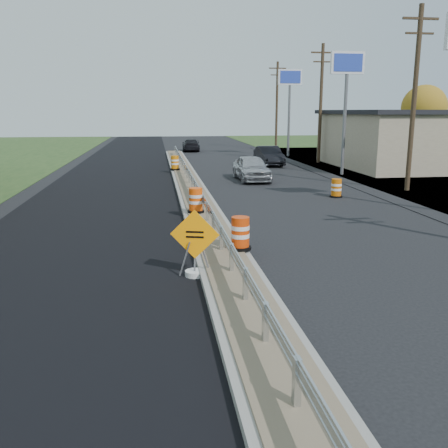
{
  "coord_description": "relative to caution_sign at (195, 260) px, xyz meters",
  "views": [
    {
      "loc": [
        -1.82,
        -15.98,
        4.19
      ],
      "look_at": [
        0.01,
        -2.5,
        1.1
      ],
      "focal_mm": 40.0,
      "sensor_mm": 36.0,
      "label": 1
    }
  ],
  "objects": [
    {
      "name": "ground",
      "position": [
        0.9,
        3.67,
        -0.45
      ],
      "size": [
        140.0,
        140.0,
        0.0
      ],
      "primitive_type": "plane",
      "color": "black",
      "rests_on": "ground"
    },
    {
      "name": "milled_overlay",
      "position": [
        -3.5,
        13.67,
        -0.44
      ],
      "size": [
        7.2,
        120.0,
        0.01
      ],
      "primitive_type": "cube",
      "color": "black",
      "rests_on": "ground"
    },
    {
      "name": "median",
      "position": [
        0.9,
        11.67,
        -0.34
      ],
      "size": [
        1.6,
        55.0,
        0.23
      ],
      "color": "gray",
      "rests_on": "ground"
    },
    {
      "name": "guardrail",
      "position": [
        0.9,
        12.67,
        0.28
      ],
      "size": [
        0.1,
        46.15,
        0.72
      ],
      "color": "silver",
      "rests_on": "median"
    },
    {
      "name": "pylon_sign_mid",
      "position": [
        11.4,
        19.67,
        6.03
      ],
      "size": [
        2.2,
        0.3,
        7.9
      ],
      "color": "slate",
      "rests_on": "ground"
    },
    {
      "name": "pylon_sign_north",
      "position": [
        11.4,
        33.67,
        6.03
      ],
      "size": [
        2.2,
        0.3,
        7.9
      ],
      "color": "slate",
      "rests_on": "ground"
    },
    {
      "name": "utility_pole_smid",
      "position": [
        12.4,
        12.67,
        4.49
      ],
      "size": [
        1.9,
        0.26,
        9.4
      ],
      "color": "#473523",
      "rests_on": "ground"
    },
    {
      "name": "utility_pole_nmid",
      "position": [
        12.4,
        27.67,
        4.49
      ],
      "size": [
        1.9,
        0.26,
        9.4
      ],
      "color": "#473523",
      "rests_on": "ground"
    },
    {
      "name": "utility_pole_north",
      "position": [
        12.4,
        42.67,
        4.49
      ],
      "size": [
        1.9,
        0.26,
        9.4
      ],
      "color": "#473523",
      "rests_on": "ground"
    },
    {
      "name": "tree_far_yellow",
      "position": [
        26.9,
        37.67,
        4.09
      ],
      "size": [
        4.62,
        4.62,
        6.86
      ],
      "color": "#473523",
      "rests_on": "ground"
    },
    {
      "name": "caution_sign",
      "position": [
        0.0,
        0.0,
        0.0
      ],
      "size": [
        1.24,
        0.53,
        1.76
      ],
      "rotation": [
        0.0,
        0.0,
        -0.26
      ],
      "color": "white",
      "rests_on": "ground"
    },
    {
      "name": "barrel_median_near",
      "position": [
        1.45,
        1.61,
        0.24
      ],
      "size": [
        0.66,
        0.66,
        0.96
      ],
      "color": "black",
      "rests_on": "median"
    },
    {
      "name": "barrel_median_mid",
      "position": [
        0.6,
        7.21,
        0.25
      ],
      "size": [
        0.67,
        0.67,
        0.98
      ],
      "color": "black",
      "rests_on": "median"
    },
    {
      "name": "barrel_median_far",
      "position": [
        0.35,
        22.18,
        0.25
      ],
      "size": [
        0.66,
        0.66,
        0.97
      ],
      "color": "black",
      "rests_on": "median"
    },
    {
      "name": "barrel_shoulder_near",
      "position": [
        7.9,
        11.21,
        -0.01
      ],
      "size": [
        0.62,
        0.62,
        0.91
      ],
      "color": "black",
      "rests_on": "ground"
    },
    {
      "name": "car_silver",
      "position": [
        4.88,
        17.83,
        0.32
      ],
      "size": [
        1.94,
        4.58,
        1.54
      ],
      "primitive_type": "imported",
      "rotation": [
        0.0,
        0.0,
        0.03
      ],
      "color": "#B8B7BC",
      "rests_on": "ground"
    },
    {
      "name": "car_dark_mid",
      "position": [
        7.9,
        26.33,
        0.3
      ],
      "size": [
        1.66,
        4.54,
        1.49
      ],
      "primitive_type": "imported",
      "rotation": [
        0.0,
        0.0,
        0.02
      ],
      "color": "black",
      "rests_on": "ground"
    },
    {
      "name": "car_dark_far",
      "position": [
        2.81,
        41.38,
        0.19
      ],
      "size": [
        1.98,
        4.49,
        1.28
      ],
      "primitive_type": "imported",
      "rotation": [
        0.0,
        0.0,
        3.1
      ],
      "color": "black",
      "rests_on": "ground"
    }
  ]
}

